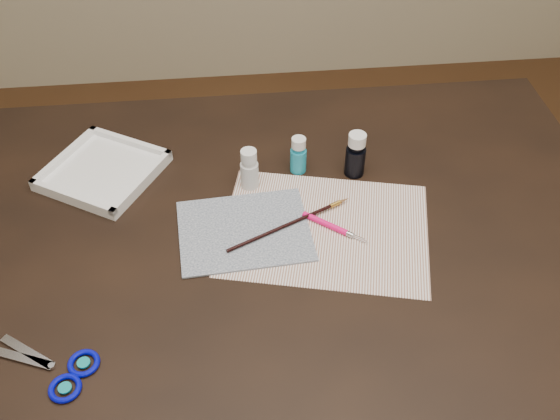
{
  "coord_description": "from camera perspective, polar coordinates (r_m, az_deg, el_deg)",
  "views": [
    {
      "loc": [
        -0.08,
        -0.79,
        1.57
      ],
      "look_at": [
        0.0,
        0.0,
        0.8
      ],
      "focal_mm": 40.0,
      "sensor_mm": 36.0,
      "label": 1
    }
  ],
  "objects": [
    {
      "name": "paper",
      "position": [
        1.15,
        4.15,
        -1.75
      ],
      "size": [
        0.43,
        0.36,
        0.0
      ],
      "primitive_type": "cube",
      "rotation": [
        0.0,
        0.0,
        -0.24
      ],
      "color": "white",
      "rests_on": "table"
    },
    {
      "name": "paint_bottle_white",
      "position": [
        1.21,
        -2.83,
        3.79
      ],
      "size": [
        0.04,
        0.04,
        0.09
      ],
      "primitive_type": "cylinder",
      "rotation": [
        0.0,
        0.0,
        -0.13
      ],
      "color": "silver",
      "rests_on": "table"
    },
    {
      "name": "table",
      "position": [
        1.44,
        0.0,
        -12.29
      ],
      "size": [
        1.3,
        0.9,
        0.75
      ],
      "primitive_type": "cube",
      "color": "black",
      "rests_on": "ground"
    },
    {
      "name": "paintbrush",
      "position": [
        1.14,
        0.98,
        -1.22
      ],
      "size": [
        0.24,
        0.12,
        0.01
      ],
      "primitive_type": null,
      "rotation": [
        0.0,
        0.0,
        0.44
      ],
      "color": "black",
      "rests_on": "canvas"
    },
    {
      "name": "palette_tray",
      "position": [
        1.3,
        -15.88,
        3.53
      ],
      "size": [
        0.27,
        0.27,
        0.02
      ],
      "primitive_type": "cube",
      "rotation": [
        0.0,
        0.0,
        -0.54
      ],
      "color": "white",
      "rests_on": "table"
    },
    {
      "name": "canvas",
      "position": [
        1.14,
        -3.28,
        -1.88
      ],
      "size": [
        0.25,
        0.2,
        0.0
      ],
      "primitive_type": "cube",
      "rotation": [
        0.0,
        0.0,
        0.07
      ],
      "color": "#12213F",
      "rests_on": "paper"
    },
    {
      "name": "scissors",
      "position": [
        1.03,
        -21.13,
        -13.15
      ],
      "size": [
        0.21,
        0.16,
        0.01
      ],
      "primitive_type": null,
      "rotation": [
        0.0,
        0.0,
        2.76
      ],
      "color": "silver",
      "rests_on": "table"
    },
    {
      "name": "paint_bottle_navy",
      "position": [
        1.24,
        6.94,
        5.07
      ],
      "size": [
        0.04,
        0.04,
        0.1
      ],
      "primitive_type": "cylinder",
      "rotation": [
        0.0,
        0.0,
        -0.08
      ],
      "color": "black",
      "rests_on": "table"
    },
    {
      "name": "paint_bottle_cyan",
      "position": [
        1.24,
        1.69,
        5.07
      ],
      "size": [
        0.04,
        0.04,
        0.08
      ],
      "primitive_type": "cylinder",
      "rotation": [
        0.0,
        0.0,
        -0.2
      ],
      "color": "teal",
      "rests_on": "table"
    },
    {
      "name": "craft_knife",
      "position": [
        1.14,
        5.1,
        -1.65
      ],
      "size": [
        0.11,
        0.09,
        0.01
      ],
      "primitive_type": null,
      "rotation": [
        0.0,
        0.0,
        -0.68
      ],
      "color": "#FD0E6E",
      "rests_on": "paper"
    }
  ]
}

